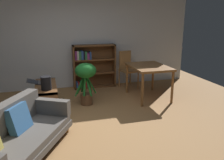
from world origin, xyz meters
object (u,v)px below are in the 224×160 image
Objects in this scene: open_laptop at (40,82)px; dining_chair_near at (127,68)px; desk_speaker at (46,83)px; media_console at (47,98)px; dining_table at (149,70)px; bookshelf at (91,66)px; fabric_couch at (15,135)px; potted_floor_plant at (86,77)px.

dining_chair_near reaches higher than open_laptop.
media_console is at bearing 92.82° from desk_speaker.
dining_table is at bearing 11.12° from desk_speaker.
open_laptop is 0.47× the size of dining_chair_near.
bookshelf reaches higher than dining_table.
open_laptop is 1.80× the size of desk_speaker.
fabric_couch is 1.92× the size of dining_chair_near.
desk_speaker is 0.94m from potted_floor_plant.
desk_speaker is at bearing 70.98° from fabric_couch.
fabric_couch is at bearing -105.01° from media_console.
desk_speaker reaches higher than media_console.
desk_speaker is 2.39m from dining_table.
fabric_couch reaches higher than open_laptop.
bookshelf is (0.37, 1.30, -0.05)m from potted_floor_plant.
desk_speaker is 0.24× the size of dining_table.
bookshelf is (1.21, 1.73, -0.09)m from desk_speaker.
open_laptop is at bearing 119.63° from media_console.
fabric_couch is 1.73× the size of dining_table.
bookshelf is (1.67, 3.05, 0.25)m from fabric_couch.
bookshelf is (1.23, 1.41, 0.32)m from media_console.
dining_chair_near reaches higher than desk_speaker.
bookshelf is (-1.14, 1.27, -0.11)m from dining_table.
dining_table is (2.36, 0.14, 0.43)m from media_console.
dining_chair_near is at bearing 27.21° from media_console.
media_console is 1.89m from bookshelf.
media_console is 0.94m from potted_floor_plant.
desk_speaker is at bearing -75.73° from open_laptop.
dining_table is 0.94× the size of bookshelf.
potted_floor_plant is 0.94× the size of dining_chair_near.
media_console is at bearing -172.93° from potted_floor_plant.
potted_floor_plant is 1.66m from dining_chair_near.
open_laptop is at bearing 104.27° from desk_speaker.
bookshelf is at bearing 54.99° from desk_speaker.
desk_speaker reaches higher than fabric_couch.
bookshelf reaches higher than desk_speaker.
dining_chair_near reaches higher than media_console.
dining_chair_near is at bearing 37.50° from potted_floor_plant.
dining_chair_near is (2.17, 1.12, 0.28)m from media_console.
desk_speaker is 2.11m from bookshelf.
dining_table is (2.48, -0.07, 0.13)m from open_laptop.
fabric_couch reaches higher than media_console.
potted_floor_plant is at bearing -178.62° from dining_table.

